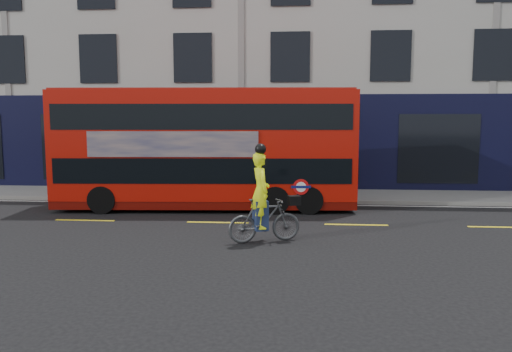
# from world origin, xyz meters

# --- Properties ---
(ground) EXTENTS (120.00, 120.00, 0.00)m
(ground) POSITION_xyz_m (0.00, 0.00, 0.00)
(ground) COLOR black
(ground) RESTS_ON ground
(pavement) EXTENTS (60.00, 3.00, 0.12)m
(pavement) POSITION_xyz_m (0.00, 6.50, 0.06)
(pavement) COLOR gray
(pavement) RESTS_ON ground
(kerb) EXTENTS (60.00, 0.12, 0.13)m
(kerb) POSITION_xyz_m (0.00, 5.00, 0.07)
(kerb) COLOR gray
(kerb) RESTS_ON ground
(building_terrace) EXTENTS (50.00, 10.07, 15.00)m
(building_terrace) POSITION_xyz_m (0.00, 12.94, 7.49)
(building_terrace) COLOR #B4B1AA
(building_terrace) RESTS_ON ground
(road_edge_line) EXTENTS (58.00, 0.10, 0.01)m
(road_edge_line) POSITION_xyz_m (0.00, 4.70, 0.00)
(road_edge_line) COLOR silver
(road_edge_line) RESTS_ON ground
(lane_dashes) EXTENTS (58.00, 0.12, 0.01)m
(lane_dashes) POSITION_xyz_m (0.00, 1.50, 0.00)
(lane_dashes) COLOR yellow
(lane_dashes) RESTS_ON ground
(bus) EXTENTS (10.00, 2.88, 3.98)m
(bus) POSITION_xyz_m (-0.72, 3.80, 2.04)
(bus) COLOR #B21007
(bus) RESTS_ON ground
(cyclist) EXTENTS (1.88, 1.10, 2.43)m
(cyclist) POSITION_xyz_m (1.48, -0.69, 0.82)
(cyclist) COLOR #4A4D4F
(cyclist) RESTS_ON ground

